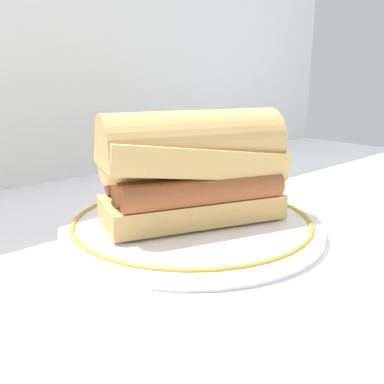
# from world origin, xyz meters

# --- Properties ---
(ground_plane) EXTENTS (1.50, 1.50, 0.00)m
(ground_plane) POSITION_xyz_m (0.00, 0.00, 0.00)
(ground_plane) COLOR white
(plate) EXTENTS (0.29, 0.29, 0.01)m
(plate) POSITION_xyz_m (0.03, -0.01, 0.01)
(plate) COLOR white
(plate) RESTS_ON ground_plane
(sausage_sandwich) EXTENTS (0.22, 0.15, 0.12)m
(sausage_sandwich) POSITION_xyz_m (0.03, -0.01, 0.07)
(sausage_sandwich) COLOR tan
(sausage_sandwich) RESTS_ON plate
(salt_shaker) EXTENTS (0.03, 0.03, 0.08)m
(salt_shaker) POSITION_xyz_m (0.15, 0.17, 0.04)
(salt_shaker) COLOR white
(salt_shaker) RESTS_ON ground_plane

